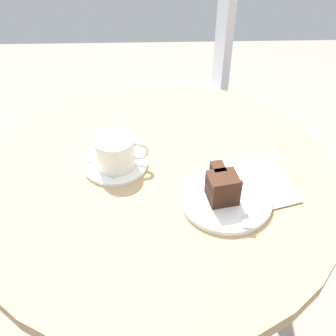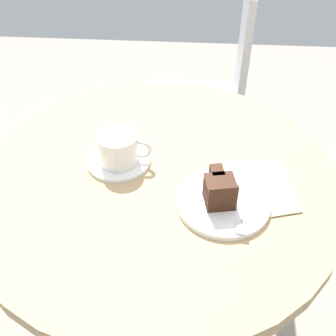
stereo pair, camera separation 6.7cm
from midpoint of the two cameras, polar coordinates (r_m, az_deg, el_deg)
The scene contains 10 objects.
ground_plane at distance 1.51m, azimuth -2.45°, elevation -21.58°, with size 4.40×4.40×0.01m, color gray.
cafe_table at distance 1.01m, azimuth -3.43°, elevation -5.88°, with size 0.80×0.80×0.71m.
saucer at distance 0.96m, azimuth -9.09°, elevation 0.55°, with size 0.15×0.15×0.01m.
coffee_cup at distance 0.93m, azimuth -9.10°, elevation 2.21°, with size 0.12×0.09×0.07m.
teaspoon at distance 0.95m, azimuth -11.63°, elevation 0.40°, with size 0.07×0.07×0.00m.
cake_plate at distance 0.87m, azimuth 5.63°, elevation -4.19°, with size 0.19×0.19×0.01m.
cake_slice at distance 0.84m, azimuth 5.08°, elevation -2.54°, with size 0.07×0.09×0.06m.
fork at distance 0.84m, azimuth 8.61°, elevation -5.62°, with size 0.04×0.13×0.00m.
napkin at distance 0.92m, azimuth 9.37°, elevation -1.99°, with size 0.19×0.20×0.00m.
cafe_chair at distance 1.61m, azimuth 2.65°, elevation 11.24°, with size 0.40×0.40×0.91m.
Camera 1 is at (0.01, -0.68, 1.34)m, focal length 45.00 mm.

